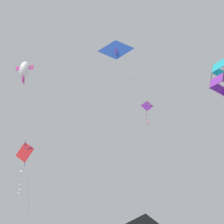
{
  "coord_description": "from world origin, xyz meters",
  "views": [
    {
      "loc": [
        18.23,
        6.94,
        7.85
      ],
      "look_at": [
        1.49,
        -0.18,
        31.14
      ],
      "focal_mm": 61.6,
      "sensor_mm": 36.0,
      "label": 1
    }
  ],
  "objects": [
    {
      "name": "kite_fish_upper_right",
      "position": [
        7.12,
        -4.73,
        31.77
      ],
      "size": [
        1.24,
        1.29,
        1.95
      ],
      "rotation": [
        0.33,
        0.0,
        1.87
      ],
      "color": "white"
    },
    {
      "name": "kite_delta_low_drifter",
      "position": [
        1.7,
        0.33,
        40.14
      ],
      "size": [
        2.62,
        2.8,
        5.85
      ],
      "rotation": [
        0.44,
        0.0,
        1.88
      ],
      "color": "blue"
    },
    {
      "name": "kite_diamond_near_right",
      "position": [
        -3.95,
        1.29,
        37.48
      ],
      "size": [
        3.02,
        2.91,
        7.55
      ],
      "rotation": [
        0.41,
        0.0,
        2.29
      ],
      "color": "purple"
    },
    {
      "name": "kite_diamond_near_left",
      "position": [
        3.74,
        -5.67,
        26.67
      ],
      "size": [
        1.79,
        1.68,
        5.92
      ],
      "rotation": [
        0.47,
        0.0,
        1.8
      ],
      "color": "red"
    }
  ]
}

